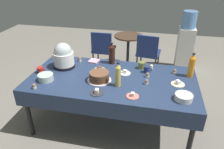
# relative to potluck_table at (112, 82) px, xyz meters

# --- Properties ---
(ground) EXTENTS (9.00, 9.00, 0.00)m
(ground) POSITION_rel_potluck_table_xyz_m (0.00, 0.00, -0.69)
(ground) COLOR slate
(potluck_table) EXTENTS (2.20, 1.10, 0.75)m
(potluck_table) POSITION_rel_potluck_table_xyz_m (0.00, 0.00, 0.00)
(potluck_table) COLOR navy
(potluck_table) RESTS_ON ground
(frosted_layer_cake) EXTENTS (0.31, 0.31, 0.12)m
(frosted_layer_cake) POSITION_rel_potluck_table_xyz_m (-0.14, -0.11, 0.12)
(frosted_layer_cake) COLOR silver
(frosted_layer_cake) RESTS_ON potluck_table
(slow_cooker) EXTENTS (0.30, 0.30, 0.37)m
(slow_cooker) POSITION_rel_potluck_table_xyz_m (-0.74, 0.18, 0.23)
(slow_cooker) COLOR black
(slow_cooker) RESTS_ON potluck_table
(glass_salad_bowl) EXTENTS (0.20, 0.20, 0.09)m
(glass_salad_bowl) POSITION_rel_potluck_table_xyz_m (-0.82, -0.24, 0.10)
(glass_salad_bowl) COLOR #B2C6BC
(glass_salad_bowl) RESTS_ON potluck_table
(ceramic_snack_bowl) EXTENTS (0.20, 0.20, 0.07)m
(ceramic_snack_bowl) POSITION_rel_potluck_table_xyz_m (0.88, -0.32, 0.10)
(ceramic_snack_bowl) COLOR silver
(ceramic_snack_bowl) RESTS_ON potluck_table
(dessert_plate_sage) EXTENTS (0.17, 0.17, 0.05)m
(dessert_plate_sage) POSITION_rel_potluck_table_xyz_m (-0.22, 0.19, 0.07)
(dessert_plate_sage) COLOR #8CA87F
(dessert_plate_sage) RESTS_ON potluck_table
(dessert_plate_coral) EXTENTS (0.15, 0.15, 0.05)m
(dessert_plate_coral) POSITION_rel_potluck_table_xyz_m (0.32, -0.38, 0.07)
(dessert_plate_coral) COLOR #E07266
(dessert_plate_coral) RESTS_ON potluck_table
(dessert_plate_charcoal) EXTENTS (0.16, 0.16, 0.06)m
(dessert_plate_charcoal) POSITION_rel_potluck_table_xyz_m (-0.10, -0.39, 0.08)
(dessert_plate_charcoal) COLOR #2D2D33
(dessert_plate_charcoal) RESTS_ON potluck_table
(dessert_plate_white) EXTENTS (0.16, 0.16, 0.05)m
(dessert_plate_white) POSITION_rel_potluck_table_xyz_m (0.15, 0.16, 0.07)
(dessert_plate_white) COLOR white
(dessert_plate_white) RESTS_ON potluck_table
(dessert_plate_cream) EXTENTS (0.17, 0.17, 0.06)m
(dessert_plate_cream) POSITION_rel_potluck_table_xyz_m (0.84, 0.01, 0.08)
(dessert_plate_cream) COLOR beige
(dessert_plate_cream) RESTS_ON potluck_table
(cupcake_vanilla) EXTENTS (0.05, 0.05, 0.07)m
(cupcake_vanilla) POSITION_rel_potluck_table_xyz_m (-0.59, 0.40, 0.09)
(cupcake_vanilla) COLOR beige
(cupcake_vanilla) RESTS_ON potluck_table
(cupcake_cocoa) EXTENTS (0.05, 0.05, 0.07)m
(cupcake_cocoa) POSITION_rel_potluck_table_xyz_m (0.45, 0.12, 0.09)
(cupcake_cocoa) COLOR beige
(cupcake_cocoa) RESTS_ON potluck_table
(cupcake_mint) EXTENTS (0.05, 0.05, 0.07)m
(cupcake_mint) POSITION_rel_potluck_table_xyz_m (-0.87, -0.45, 0.09)
(cupcake_mint) COLOR beige
(cupcake_mint) RESTS_ON potluck_table
(cupcake_rose) EXTENTS (0.05, 0.05, 0.07)m
(cupcake_rose) POSITION_rel_potluck_table_xyz_m (0.45, -0.06, 0.09)
(cupcake_rose) COLOR beige
(cupcake_rose) RESTS_ON potluck_table
(cupcake_lemon) EXTENTS (0.05, 0.05, 0.07)m
(cupcake_lemon) POSITION_rel_potluck_table_xyz_m (0.81, 0.30, 0.09)
(cupcake_lemon) COLOR beige
(cupcake_lemon) RESTS_ON potluck_table
(cupcake_berry) EXTENTS (0.05, 0.05, 0.07)m
(cupcake_berry) POSITION_rel_potluck_table_xyz_m (0.49, 0.37, 0.09)
(cupcake_berry) COLOR beige
(cupcake_berry) RESTS_ON potluck_table
(soda_bottle_orange_juice) EXTENTS (0.08, 0.08, 0.33)m
(soda_bottle_orange_juice) POSITION_rel_potluck_table_xyz_m (1.01, 0.26, 0.22)
(soda_bottle_orange_juice) COLOR orange
(soda_bottle_orange_juice) RESTS_ON potluck_table
(soda_bottle_cola) EXTENTS (0.09, 0.09, 0.32)m
(soda_bottle_cola) POSITION_rel_potluck_table_xyz_m (-0.10, 0.44, 0.21)
(soda_bottle_cola) COLOR #33190F
(soda_bottle_cola) RESTS_ON potluck_table
(soda_bottle_ginger_ale) EXTENTS (0.07, 0.07, 0.32)m
(soda_bottle_ginger_ale) POSITION_rel_potluck_table_xyz_m (0.11, -0.18, 0.21)
(soda_bottle_ginger_ale) COLOR gold
(soda_bottle_ginger_ale) RESTS_ON potluck_table
(coffee_mug_navy) EXTENTS (0.11, 0.07, 0.09)m
(coffee_mug_navy) POSITION_rel_potluck_table_xyz_m (0.43, 0.25, 0.11)
(coffee_mug_navy) COLOR navy
(coffee_mug_navy) RESTS_ON potluck_table
(coffee_mug_olive) EXTENTS (0.13, 0.09, 0.10)m
(coffee_mug_olive) POSITION_rel_potluck_table_xyz_m (0.35, 0.36, 0.11)
(coffee_mug_olive) COLOR olive
(coffee_mug_olive) RESTS_ON potluck_table
(coffee_mug_red) EXTENTS (0.12, 0.09, 0.08)m
(coffee_mug_red) POSITION_rel_potluck_table_xyz_m (-0.99, -0.07, 0.10)
(coffee_mug_red) COLOR #B2231E
(coffee_mug_red) RESTS_ON potluck_table
(paper_napkin_stack) EXTENTS (0.16, 0.16, 0.02)m
(paper_napkin_stack) POSITION_rel_potluck_table_xyz_m (-0.38, 0.43, 0.07)
(paper_napkin_stack) COLOR pink
(paper_napkin_stack) RESTS_ON potluck_table
(maroon_chair_left) EXTENTS (0.44, 0.44, 0.85)m
(maroon_chair_left) POSITION_rel_potluck_table_xyz_m (-0.55, 1.67, -0.20)
(maroon_chair_left) COLOR navy
(maroon_chair_left) RESTS_ON ground
(maroon_chair_right) EXTENTS (0.50, 0.50, 0.85)m
(maroon_chair_right) POSITION_rel_potluck_table_xyz_m (0.39, 1.67, -0.20)
(maroon_chair_right) COLOR navy
(maroon_chair_right) RESTS_ON ground
(round_cafe_table) EXTENTS (0.60, 0.60, 0.72)m
(round_cafe_table) POSITION_rel_potluck_table_xyz_m (-0.05, 1.90, -0.19)
(round_cafe_table) COLOR #473323
(round_cafe_table) RESTS_ON ground
(water_cooler) EXTENTS (0.32, 0.32, 1.24)m
(water_cooler) POSITION_rel_potluck_table_xyz_m (1.14, 2.07, -0.10)
(water_cooler) COLOR silver
(water_cooler) RESTS_ON ground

